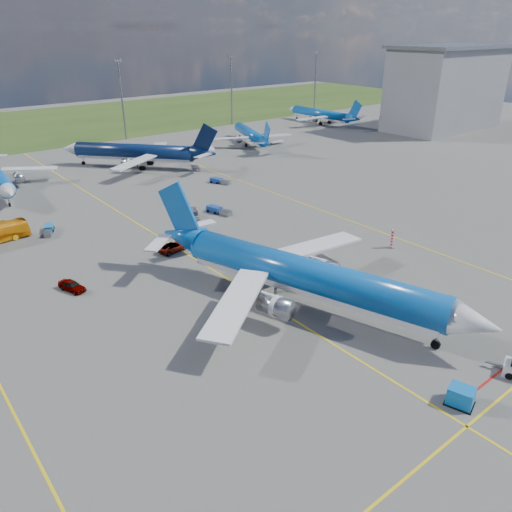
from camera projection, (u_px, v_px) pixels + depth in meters
ground at (305, 327)px, 57.03m from camera, size 400.00×400.00×0.00m
taxiway_lines at (181, 250)px, 76.76m from camera, size 60.25×160.00×0.02m
floodlight_masts at (53, 102)px, 135.44m from camera, size 202.20×0.50×22.70m
terminal_building at (446, 88)px, 162.14m from camera, size 42.00×22.00×26.00m
warning_post at (392, 239)px, 76.81m from camera, size 0.50×0.50×3.00m
bg_jet_n at (136, 167)px, 121.74m from camera, size 50.71×51.63×10.78m
bg_jet_ne at (251, 144)px, 145.07m from camera, size 35.01×39.58×8.61m
bg_jet_ene at (320, 123)px, 176.57m from camera, size 27.81×35.97×9.23m
main_airliner at (307, 307)px, 61.14m from camera, size 47.83×55.13×12.22m
uld_container at (461, 396)px, 45.04m from camera, size 2.35×2.64×1.77m
service_car_a at (72, 286)px, 64.64m from camera, size 2.88×4.39×1.39m
service_car_b at (173, 247)px, 76.01m from camera, size 5.24×3.11×1.37m
service_car_c at (193, 215)px, 88.74m from camera, size 4.18×5.27×1.43m
baggage_tug_w at (218, 211)px, 91.45m from camera, size 2.62×5.38×1.17m
baggage_tug_c at (49, 230)px, 82.95m from camera, size 2.87×4.68×1.03m
baggage_tug_e at (219, 181)px, 108.95m from camera, size 2.85×4.86×1.06m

